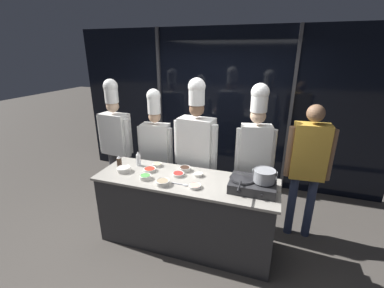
{
  "coord_description": "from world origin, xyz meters",
  "views": [
    {
      "loc": [
        0.93,
        -2.53,
        2.32
      ],
      "look_at": [
        0.0,
        0.25,
        1.25
      ],
      "focal_mm": 24.0,
      "sensor_mm": 36.0,
      "label": 1
    }
  ],
  "objects_px": {
    "portable_stove": "(253,185)",
    "prep_bowl_onion": "(124,169)",
    "frying_pan": "(242,177)",
    "serving_spoon_solid": "(183,184)",
    "prep_bowl_scallions": "(145,177)",
    "chef_line": "(196,143)",
    "squeeze_bottle_soy": "(119,161)",
    "prep_bowl_chili_flakes": "(150,169)",
    "prep_bowl_bean_sprouts": "(198,174)",
    "chef_pastry": "(255,146)",
    "stock_pot": "(264,176)",
    "squeeze_bottle_clear": "(138,159)",
    "prep_bowl_ginger": "(157,164)",
    "prep_bowl_shrimp": "(195,186)",
    "chef_head": "(115,134)",
    "prep_bowl_soy_glaze": "(185,169)",
    "chef_sous": "(156,142)",
    "prep_bowl_mushrooms": "(163,182)",
    "person_guest": "(308,160)",
    "prep_bowl_bell_pepper": "(178,174)"
  },
  "relations": [
    {
      "from": "portable_stove",
      "to": "prep_bowl_onion",
      "type": "bearing_deg",
      "value": -177.9
    },
    {
      "from": "frying_pan",
      "to": "serving_spoon_solid",
      "type": "bearing_deg",
      "value": -167.25
    },
    {
      "from": "prep_bowl_scallions",
      "to": "chef_line",
      "type": "distance_m",
      "value": 0.86
    },
    {
      "from": "frying_pan",
      "to": "prep_bowl_onion",
      "type": "distance_m",
      "value": 1.46
    },
    {
      "from": "squeeze_bottle_soy",
      "to": "prep_bowl_onion",
      "type": "bearing_deg",
      "value": -39.48
    },
    {
      "from": "prep_bowl_chili_flakes",
      "to": "prep_bowl_onion",
      "type": "relative_size",
      "value": 0.93
    },
    {
      "from": "prep_bowl_bean_sprouts",
      "to": "chef_pastry",
      "type": "distance_m",
      "value": 0.82
    },
    {
      "from": "stock_pot",
      "to": "prep_bowl_bean_sprouts",
      "type": "height_order",
      "value": "stock_pot"
    },
    {
      "from": "squeeze_bottle_clear",
      "to": "chef_line",
      "type": "height_order",
      "value": "chef_line"
    },
    {
      "from": "prep_bowl_ginger",
      "to": "prep_bowl_shrimp",
      "type": "bearing_deg",
      "value": -30.73
    },
    {
      "from": "prep_bowl_scallions",
      "to": "chef_head",
      "type": "xyz_separation_m",
      "value": [
        -0.95,
        0.83,
        0.18
      ]
    },
    {
      "from": "squeeze_bottle_soy",
      "to": "chef_head",
      "type": "relative_size",
      "value": 0.08
    },
    {
      "from": "prep_bowl_chili_flakes",
      "to": "prep_bowl_scallions",
      "type": "height_order",
      "value": "prep_bowl_scallions"
    },
    {
      "from": "prep_bowl_bean_sprouts",
      "to": "prep_bowl_chili_flakes",
      "type": "bearing_deg",
      "value": -174.26
    },
    {
      "from": "prep_bowl_soy_glaze",
      "to": "chef_sous",
      "type": "bearing_deg",
      "value": 142.94
    },
    {
      "from": "prep_bowl_mushrooms",
      "to": "serving_spoon_solid",
      "type": "relative_size",
      "value": 0.78
    },
    {
      "from": "serving_spoon_solid",
      "to": "chef_line",
      "type": "relative_size",
      "value": 0.1
    },
    {
      "from": "stock_pot",
      "to": "prep_bowl_bean_sprouts",
      "type": "relative_size",
      "value": 2.25
    },
    {
      "from": "prep_bowl_bean_sprouts",
      "to": "chef_head",
      "type": "relative_size",
      "value": 0.06
    },
    {
      "from": "squeeze_bottle_soy",
      "to": "person_guest",
      "type": "bearing_deg",
      "value": 13.56
    },
    {
      "from": "prep_bowl_scallions",
      "to": "chef_sous",
      "type": "bearing_deg",
      "value": 107.58
    },
    {
      "from": "prep_bowl_onion",
      "to": "serving_spoon_solid",
      "type": "height_order",
      "value": "prep_bowl_onion"
    },
    {
      "from": "frying_pan",
      "to": "prep_bowl_mushrooms",
      "type": "relative_size",
      "value": 3.03
    },
    {
      "from": "squeeze_bottle_clear",
      "to": "serving_spoon_solid",
      "type": "relative_size",
      "value": 0.97
    },
    {
      "from": "prep_bowl_onion",
      "to": "chef_sous",
      "type": "bearing_deg",
      "value": 83.32
    },
    {
      "from": "frying_pan",
      "to": "prep_bowl_ginger",
      "type": "relative_size",
      "value": 3.85
    },
    {
      "from": "portable_stove",
      "to": "chef_head",
      "type": "xyz_separation_m",
      "value": [
        -2.17,
        0.68,
        0.16
      ]
    },
    {
      "from": "squeeze_bottle_soy",
      "to": "prep_bowl_onion",
      "type": "relative_size",
      "value": 0.88
    },
    {
      "from": "chef_sous",
      "to": "prep_bowl_scallions",
      "type": "bearing_deg",
      "value": 101.18
    },
    {
      "from": "prep_bowl_ginger",
      "to": "frying_pan",
      "type": "bearing_deg",
      "value": -11.36
    },
    {
      "from": "prep_bowl_bean_sprouts",
      "to": "prep_bowl_ginger",
      "type": "relative_size",
      "value": 0.9
    },
    {
      "from": "portable_stove",
      "to": "chef_sous",
      "type": "height_order",
      "value": "chef_sous"
    },
    {
      "from": "frying_pan",
      "to": "squeeze_bottle_soy",
      "type": "height_order",
      "value": "frying_pan"
    },
    {
      "from": "prep_bowl_bell_pepper",
      "to": "stock_pot",
      "type": "bearing_deg",
      "value": -3.06
    },
    {
      "from": "squeeze_bottle_soy",
      "to": "prep_bowl_bean_sprouts",
      "type": "distance_m",
      "value": 1.06
    },
    {
      "from": "prep_bowl_bell_pepper",
      "to": "chef_head",
      "type": "bearing_deg",
      "value": 154.06
    },
    {
      "from": "prep_bowl_soy_glaze",
      "to": "serving_spoon_solid",
      "type": "bearing_deg",
      "value": -73.6
    },
    {
      "from": "prep_bowl_mushrooms",
      "to": "chef_sous",
      "type": "bearing_deg",
      "value": 120.0
    },
    {
      "from": "prep_bowl_bell_pepper",
      "to": "prep_bowl_bean_sprouts",
      "type": "distance_m",
      "value": 0.24
    },
    {
      "from": "prep_bowl_onion",
      "to": "frying_pan",
      "type": "bearing_deg",
      "value": 2.06
    },
    {
      "from": "prep_bowl_bean_sprouts",
      "to": "serving_spoon_solid",
      "type": "height_order",
      "value": "prep_bowl_bean_sprouts"
    },
    {
      "from": "serving_spoon_solid",
      "to": "prep_bowl_scallions",
      "type": "bearing_deg",
      "value": 179.9
    },
    {
      "from": "squeeze_bottle_soy",
      "to": "prep_bowl_ginger",
      "type": "bearing_deg",
      "value": 20.12
    },
    {
      "from": "chef_head",
      "to": "chef_pastry",
      "type": "xyz_separation_m",
      "value": [
        2.12,
        -0.07,
        0.07
      ]
    },
    {
      "from": "prep_bowl_shrimp",
      "to": "chef_head",
      "type": "xyz_separation_m",
      "value": [
        -1.57,
        0.84,
        0.19
      ]
    },
    {
      "from": "person_guest",
      "to": "squeeze_bottle_clear",
      "type": "bearing_deg",
      "value": 8.86
    },
    {
      "from": "prep_bowl_bean_sprouts",
      "to": "squeeze_bottle_clear",
      "type": "bearing_deg",
      "value": 177.36
    },
    {
      "from": "stock_pot",
      "to": "prep_bowl_bell_pepper",
      "type": "bearing_deg",
      "value": 176.94
    },
    {
      "from": "prep_bowl_ginger",
      "to": "chef_head",
      "type": "relative_size",
      "value": 0.07
    },
    {
      "from": "portable_stove",
      "to": "prep_bowl_soy_glaze",
      "type": "bearing_deg",
      "value": 166.44
    }
  ]
}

